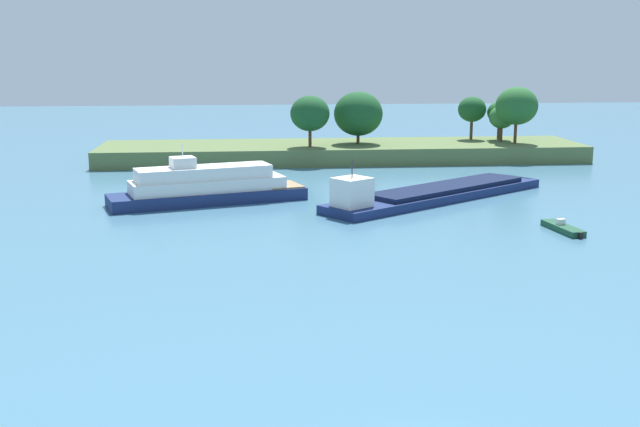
{
  "coord_description": "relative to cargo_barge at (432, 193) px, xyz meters",
  "views": [
    {
      "loc": [
        -6.98,
        -27.03,
        15.88
      ],
      "look_at": [
        -0.41,
        42.33,
        1.2
      ],
      "focal_mm": 44.14,
      "sensor_mm": 36.0,
      "label": 1
    }
  ],
  "objects": [
    {
      "name": "cargo_barge",
      "position": [
        0.0,
        0.0,
        0.0
      ],
      "size": [
        27.23,
        21.6,
        5.52
      ],
      "color": "navy",
      "rests_on": "ground"
    },
    {
      "name": "treeline_island",
      "position": [
        -3.12,
        31.64,
        1.8
      ],
      "size": [
        68.96,
        14.73,
        10.48
      ],
      "color": "#566B3D",
      "rests_on": "ground"
    },
    {
      "name": "white_riverboat",
      "position": [
        -23.64,
        1.13,
        0.85
      ],
      "size": [
        21.06,
        10.88,
        6.36
      ],
      "color": "navy",
      "rests_on": "ground"
    },
    {
      "name": "fishing_skiff",
      "position": [
        8.25,
        -15.11,
        -0.54
      ],
      "size": [
        2.09,
        5.81,
        1.04
      ],
      "color": "#19472D",
      "rests_on": "ground"
    }
  ]
}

